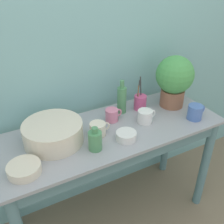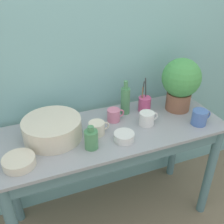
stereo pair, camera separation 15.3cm
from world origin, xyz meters
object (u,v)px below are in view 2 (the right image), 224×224
(bottle_tall, at_px, (125,100))
(bowl_small_cream, at_px, (19,162))
(bowl_wash_large, at_px, (52,129))
(mug_cream, at_px, (97,128))
(mug_blue, at_px, (200,117))
(mug_pink, at_px, (114,115))
(bowl_small_enamel_white, at_px, (124,137))
(mug_white, at_px, (147,118))
(potted_plant, at_px, (181,82))
(utensil_cup, at_px, (144,104))
(bottle_short, at_px, (91,139))

(bottle_tall, bearing_deg, bowl_small_cream, -158.53)
(bowl_wash_large, bearing_deg, mug_cream, -12.97)
(mug_blue, distance_m, mug_pink, 0.53)
(mug_blue, bearing_deg, bowl_wash_large, 167.68)
(bowl_wash_large, bearing_deg, bottle_tall, 11.56)
(bottle_tall, relative_size, bowl_small_enamel_white, 1.95)
(mug_white, bearing_deg, bowl_small_enamel_white, -153.15)
(mug_pink, bearing_deg, mug_white, -33.61)
(bottle_tall, height_order, mug_cream, bottle_tall)
(potted_plant, xyz_separation_m, bowl_small_enamel_white, (-0.49, -0.19, -0.18))
(potted_plant, height_order, utensil_cup, potted_plant)
(bowl_wash_large, relative_size, bottle_tall, 1.45)
(mug_cream, distance_m, bowl_small_cream, 0.47)
(mug_blue, bearing_deg, utensil_cup, 131.51)
(bowl_wash_large, height_order, utensil_cup, utensil_cup)
(mug_pink, distance_m, bowl_small_cream, 0.63)
(mug_white, xyz_separation_m, utensil_cup, (0.06, 0.16, 0.01))
(bottle_short, height_order, bowl_small_enamel_white, bottle_short)
(mug_blue, bearing_deg, mug_pink, 154.11)
(bottle_tall, distance_m, bowl_small_cream, 0.76)
(mug_cream, bearing_deg, bowl_small_cream, -165.50)
(mug_white, height_order, bowl_small_enamel_white, mug_white)
(potted_plant, bearing_deg, bowl_small_cream, -169.61)
(bowl_wash_large, height_order, bowl_small_enamel_white, bowl_wash_large)
(potted_plant, relative_size, bottle_short, 2.58)
(bottle_short, distance_m, bowl_small_enamel_white, 0.20)
(mug_cream, relative_size, mug_white, 1.00)
(mug_pink, xyz_separation_m, utensil_cup, (0.24, 0.04, 0.01))
(bowl_wash_large, relative_size, utensil_cup, 1.48)
(bowl_small_cream, bearing_deg, utensil_cup, 17.03)
(bowl_wash_large, xyz_separation_m, bowl_small_cream, (-0.20, -0.17, -0.04))
(bowl_wash_large, height_order, mug_pink, bowl_wash_large)
(bowl_small_cream, relative_size, bowl_small_enamel_white, 1.39)
(mug_blue, bearing_deg, bottle_short, 178.34)
(utensil_cup, bearing_deg, bottle_short, -150.98)
(bottle_tall, height_order, mug_pink, bottle_tall)
(mug_blue, relative_size, mug_pink, 1.15)
(bowl_small_cream, xyz_separation_m, utensil_cup, (0.83, 0.26, 0.03))
(bottle_short, relative_size, bowl_small_enamel_white, 1.17)
(bottle_tall, xyz_separation_m, mug_white, (0.07, -0.18, -0.05))
(utensil_cup, bearing_deg, bowl_small_cream, -162.97)
(mug_blue, distance_m, bowl_small_cream, 1.08)
(mug_white, relative_size, mug_pink, 1.11)
(potted_plant, relative_size, bowl_wash_large, 1.07)
(bottle_tall, relative_size, mug_blue, 1.76)
(potted_plant, height_order, bottle_short, potted_plant)
(potted_plant, xyz_separation_m, mug_blue, (0.02, -0.21, -0.15))
(potted_plant, bearing_deg, mug_pink, 177.33)
(potted_plant, xyz_separation_m, mug_pink, (-0.46, 0.02, -0.16))
(mug_pink, relative_size, bowl_small_enamel_white, 0.96)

